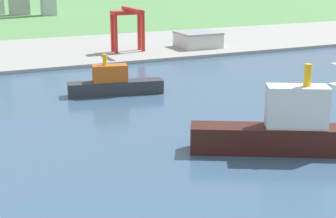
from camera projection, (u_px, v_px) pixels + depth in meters
name	position (u px, v px, depth m)	size (l,w,h in m)	color
ground_plane	(82.00, 123.00, 228.55)	(2400.00, 2400.00, 0.00)	#548A4F
water_bay	(130.00, 171.00, 176.08)	(840.00, 360.00, 0.15)	#385675
industrial_pier	(15.00, 54.00, 394.28)	(840.00, 140.00, 2.50)	#949693
container_barge	(114.00, 84.00, 276.46)	(51.97, 19.22, 22.10)	#2D3338
cargo_ship	(280.00, 129.00, 190.86)	(59.55, 38.90, 33.81)	#381914
port_crane_red	(128.00, 20.00, 390.37)	(24.51, 37.71, 33.89)	red
warehouse_annex	(198.00, 40.00, 417.58)	(32.19, 29.67, 12.17)	silver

